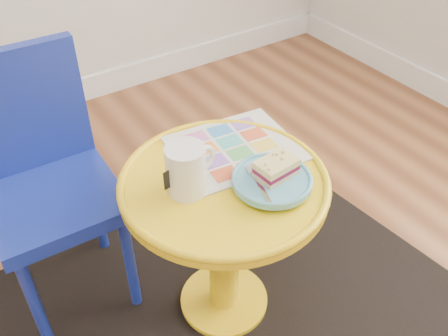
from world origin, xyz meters
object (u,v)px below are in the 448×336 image
chair (43,174)px  newspaper (235,148)px  side_table (224,220)px  mug (187,168)px  plate (272,181)px

chair → newspaper: bearing=-27.7°
chair → side_table: bearing=-42.7°
side_table → mug: bearing=167.3°
chair → newspaper: chair is taller
side_table → mug: (-0.09, 0.02, 0.21)m
chair → plate: bearing=-42.8°
newspaper → plate: 0.18m
side_table → chair: (-0.35, 0.35, 0.08)m
side_table → mug: size_ratio=3.82×
chair → newspaper: size_ratio=2.40×
newspaper → mug: (-0.19, -0.07, 0.06)m
newspaper → plate: size_ratio=1.65×
side_table → plate: plate is taller
side_table → plate: size_ratio=2.69×
chair → plate: chair is taller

